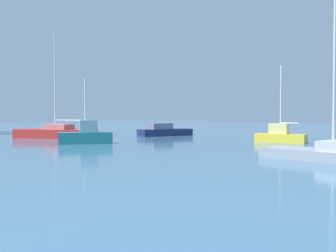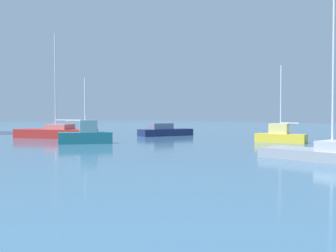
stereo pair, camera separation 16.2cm
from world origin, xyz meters
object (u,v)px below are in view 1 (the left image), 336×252
(sailboat_yellow_outer_mooring, at_px, (280,135))
(sailboat_teal_center_channel, at_px, (86,135))
(sailboat_red_inner_mooring, at_px, (56,133))
(sailboat_grey_distant_east, at_px, (335,153))
(motorboat_navy_far_left, at_px, (164,131))

(sailboat_yellow_outer_mooring, bearing_deg, sailboat_teal_center_channel, 139.98)
(sailboat_yellow_outer_mooring, xyz_separation_m, sailboat_red_inner_mooring, (-10.12, 18.64, -0.06))
(sailboat_yellow_outer_mooring, xyz_separation_m, sailboat_grey_distant_east, (-10.14, -8.85, -0.16))
(sailboat_teal_center_channel, bearing_deg, sailboat_yellow_outer_mooring, -40.02)
(sailboat_red_inner_mooring, relative_size, sailboat_teal_center_channel, 1.93)
(sailboat_yellow_outer_mooring, bearing_deg, motorboat_navy_far_left, 89.45)
(sailboat_red_inner_mooring, xyz_separation_m, sailboat_grey_distant_east, (-0.02, -27.48, -0.10))
(sailboat_yellow_outer_mooring, height_order, sailboat_grey_distant_east, sailboat_grey_distant_east)
(sailboat_teal_center_channel, bearing_deg, sailboat_grey_distant_east, -83.62)
(sailboat_grey_distant_east, bearing_deg, sailboat_yellow_outer_mooring, 41.10)
(sailboat_yellow_outer_mooring, distance_m, sailboat_red_inner_mooring, 21.21)
(sailboat_teal_center_channel, bearing_deg, motorboat_navy_far_left, 16.05)
(sailboat_red_inner_mooring, bearing_deg, sailboat_grey_distant_east, -90.04)
(sailboat_red_inner_mooring, relative_size, motorboat_navy_far_left, 1.64)
(sailboat_grey_distant_east, bearing_deg, motorboat_navy_far_left, 65.68)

